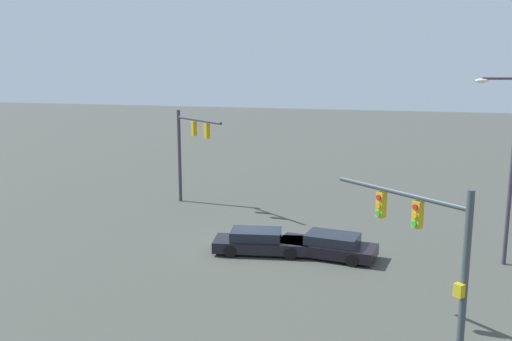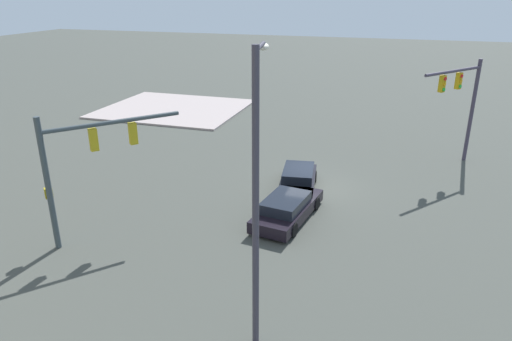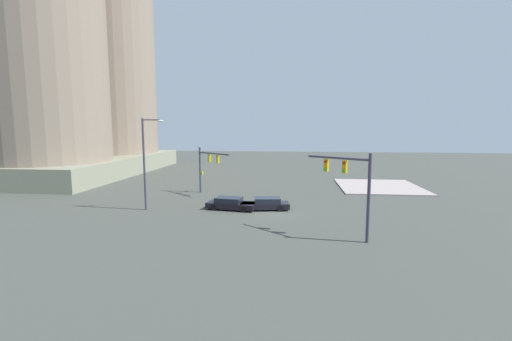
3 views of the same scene
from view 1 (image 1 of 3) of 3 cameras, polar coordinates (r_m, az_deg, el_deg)
The scene contains 6 objects.
ground_plane at distance 29.95m, azimuth -0.36°, elevation -7.80°, with size 169.99×169.99×0.00m, color #424640.
traffic_signal_near_corner at distance 37.94m, azimuth -6.81°, elevation 2.92°, with size 3.30×4.22×6.38m.
traffic_signal_opposite_side at distance 20.16m, azimuth 17.20°, elevation -6.48°, with size 4.21×4.61×5.71m.
streetlamp_curved_arm at distance 28.83m, azimuth 24.19°, elevation 1.00°, with size 0.59×2.08×9.03m.
sedan_car_approaching at distance 28.99m, azimuth 0.42°, elevation -7.24°, with size 2.48×5.08×1.21m.
sedan_car_waiting_far at distance 28.65m, azimuth 7.31°, elevation -7.56°, with size 2.59×5.11×1.21m.
Camera 1 is at (27.38, 7.24, 9.73)m, focal length 39.53 mm.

